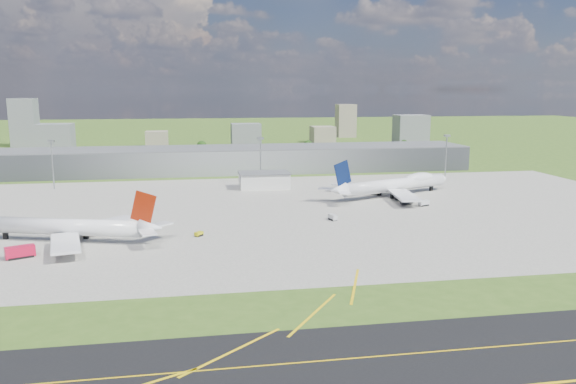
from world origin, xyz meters
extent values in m
plane|color=#395A1C|center=(0.00, 150.00, 0.00)|extent=(1400.00, 1400.00, 0.00)
cube|color=gray|center=(10.00, 40.00, 0.04)|extent=(360.00, 190.00, 0.08)
cube|color=gray|center=(0.00, 165.00, 7.50)|extent=(300.00, 42.00, 15.00)
cube|color=silver|center=(10.00, 100.00, 4.00)|extent=(26.00, 16.00, 8.00)
cylinder|color=gray|center=(-100.00, 115.00, 12.50)|extent=(0.70, 0.70, 25.00)
cube|color=gray|center=(-100.00, 115.00, 25.30)|extent=(3.50, 2.00, 1.20)
cylinder|color=gray|center=(10.00, 115.00, 12.50)|extent=(0.70, 0.70, 25.00)
cube|color=gray|center=(10.00, 115.00, 25.30)|extent=(3.50, 2.00, 1.20)
cylinder|color=gray|center=(120.00, 115.00, 12.50)|extent=(0.70, 0.70, 25.00)
cube|color=gray|center=(120.00, 115.00, 25.30)|extent=(3.50, 2.00, 1.20)
cylinder|color=white|center=(-71.75, 4.82, 5.27)|extent=(54.75, 22.03, 5.75)
cone|color=white|center=(-41.58, -4.59, 6.03)|extent=(9.03, 7.77, 5.75)
cube|color=#980812|center=(-73.58, 5.39, 3.49)|extent=(44.19, 15.81, 1.25)
cube|color=white|center=(-68.05, -10.64, 3.54)|extent=(13.88, 26.19, 0.86)
cube|color=white|center=(-59.91, 15.44, 3.54)|extent=(24.15, 23.22, 0.86)
cube|color=#971D08|center=(-43.86, -3.88, 12.93)|extent=(9.25, 3.30, 11.57)
cylinder|color=#38383D|center=(-69.20, -6.51, 1.72)|extent=(5.94, 4.49, 3.07)
cylinder|color=#38383D|center=(-63.21, 12.69, 1.72)|extent=(5.94, 4.49, 3.07)
cube|color=black|center=(-67.55, -1.01, 1.20)|extent=(1.81, 1.55, 2.39)
cube|color=black|center=(-64.98, 7.22, 1.20)|extent=(1.81, 1.55, 2.39)
cube|color=black|center=(-92.78, 11.38, 1.20)|extent=(1.81, 1.55, 2.39)
cylinder|color=white|center=(71.15, 66.77, 5.62)|extent=(60.66, 30.82, 6.33)
cone|color=white|center=(102.57, 80.28, 5.62)|extent=(7.19, 7.83, 6.33)
cone|color=white|center=(38.32, 52.65, 6.43)|extent=(10.00, 9.04, 6.33)
cube|color=navy|center=(73.02, 67.57, 3.65)|extent=(48.71, 22.89, 1.33)
ellipsoid|color=white|center=(86.27, 73.27, 7.51)|extent=(21.11, 13.82, 5.70)
cube|color=white|center=(56.61, 77.39, 3.78)|extent=(28.33, 24.40, 0.92)
cube|color=white|center=(68.85, 48.91, 3.78)|extent=(12.47, 29.37, 0.92)
cube|color=#08153C|center=(40.66, 53.66, 13.89)|extent=(9.55, 4.49, 12.34)
cylinder|color=#38383D|center=(62.64, 73.11, 1.84)|extent=(6.45, 5.22, 3.27)
cylinder|color=#38383D|center=(53.19, 80.17, 1.84)|extent=(6.45, 5.22, 3.27)
cylinder|color=#38383D|center=(69.90, 56.23, 1.84)|extent=(6.45, 5.22, 3.27)
cylinder|color=#38383D|center=(68.52, 44.52, 1.84)|extent=(6.45, 5.22, 3.27)
cube|color=black|center=(63.70, 68.57, 1.28)|extent=(1.98, 1.77, 2.55)
cube|color=black|center=(67.33, 60.13, 1.28)|extent=(1.98, 1.77, 2.55)
cube|color=black|center=(94.60, 76.85, 1.28)|extent=(1.98, 1.77, 2.55)
cube|color=red|center=(-81.04, -13.38, 2.15)|extent=(9.18, 6.49, 3.44)
cube|color=black|center=(-81.04, -13.38, 0.43)|extent=(8.07, 6.10, 0.70)
cube|color=#D1C90C|center=(-25.69, 4.10, 1.05)|extent=(3.39, 3.53, 1.25)
cube|color=black|center=(-25.69, 4.10, 0.43)|extent=(3.15, 3.23, 0.70)
cube|color=silver|center=(27.84, 20.57, 1.42)|extent=(3.19, 4.90, 1.99)
cube|color=black|center=(27.84, 20.57, 0.43)|extent=(3.09, 4.28, 0.70)
cube|color=silver|center=(75.29, 41.04, 1.54)|extent=(5.50, 3.95, 2.22)
cube|color=black|center=(75.29, 41.04, 0.43)|extent=(4.84, 3.79, 0.70)
cube|color=slate|center=(-140.00, 300.00, 12.00)|extent=(28.00, 22.00, 24.00)
cube|color=gray|center=(-60.00, 340.00, 7.00)|extent=(20.00, 18.00, 14.00)
cube|color=slate|center=(20.00, 310.00, 11.00)|extent=(26.00, 20.00, 22.00)
cube|color=gray|center=(100.00, 350.00, 8.00)|extent=(22.00, 24.00, 16.00)
cube|color=slate|center=(180.00, 320.00, 14.00)|extent=(30.00, 22.00, 28.00)
cube|color=slate|center=(-180.00, 360.00, 22.00)|extent=(22.00, 20.00, 44.00)
cube|color=gray|center=(140.00, 410.00, 18.00)|extent=(20.00, 18.00, 36.00)
cylinder|color=#382314|center=(-110.00, 265.00, 1.50)|extent=(0.70, 0.70, 3.00)
sphere|color=black|center=(-110.00, 265.00, 4.88)|extent=(6.75, 6.75, 6.75)
cylinder|color=#382314|center=(-20.00, 280.00, 1.80)|extent=(0.70, 0.70, 3.60)
sphere|color=black|center=(-20.00, 280.00, 5.85)|extent=(8.10, 8.10, 8.10)
cylinder|color=#382314|center=(70.00, 275.00, 1.70)|extent=(0.70, 0.70, 3.40)
sphere|color=black|center=(70.00, 275.00, 5.53)|extent=(7.65, 7.65, 7.65)
cylinder|color=#382314|center=(160.00, 285.00, 1.40)|extent=(0.70, 0.70, 2.80)
sphere|color=black|center=(160.00, 285.00, 4.55)|extent=(6.30, 6.30, 6.30)
camera|label=1|loc=(-26.61, -193.58, 51.90)|focal=35.00mm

